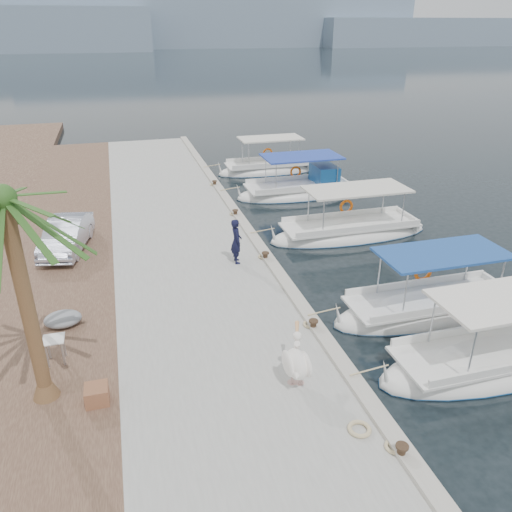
{
  "coord_description": "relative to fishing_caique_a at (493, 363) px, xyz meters",
  "views": [
    {
      "loc": [
        -5.35,
        -15.11,
        8.77
      ],
      "look_at": [
        -1.0,
        0.52,
        1.2
      ],
      "focal_mm": 35.0,
      "sensor_mm": 36.0,
      "label": 1
    }
  ],
  "objects": [
    {
      "name": "fishing_caique_c",
      "position": [
        0.25,
        9.89,
        -0.0
      ],
      "size": [
        7.57,
        2.38,
        2.83
      ],
      "color": "white",
      "rests_on": "ground"
    },
    {
      "name": "distant_hills",
      "position": [
        25.49,
        207.41,
        7.49
      ],
      "size": [
        330.0,
        60.0,
        18.0
      ],
      "color": "gray",
      "rests_on": "ground"
    },
    {
      "name": "mooring_bollards",
      "position": [
        -4.47,
        7.41,
        0.57
      ],
      "size": [
        0.28,
        20.28,
        0.33
      ],
      "color": "black",
      "rests_on": "concrete_quay"
    },
    {
      "name": "concrete_quay",
      "position": [
        -7.12,
        10.91,
        0.13
      ],
      "size": [
        6.0,
        40.0,
        0.5
      ],
      "primitive_type": "cube",
      "color": "#979792",
      "rests_on": "ground"
    },
    {
      "name": "rope_coil",
      "position": [
        -4.97,
        -1.67,
        0.43
      ],
      "size": [
        0.54,
        0.54,
        0.1
      ],
      "primitive_type": "torus",
      "color": "#C6B284",
      "rests_on": "concrete_quay"
    },
    {
      "name": "fishing_caique_b",
      "position": [
        -0.1,
        3.0,
        0.0
      ],
      "size": [
        6.86,
        2.19,
        2.83
      ],
      "color": "white",
      "rests_on": "ground"
    },
    {
      "name": "date_palm",
      "position": [
        -11.82,
        1.44,
        5.4
      ],
      "size": [
        4.6,
        4.6,
        5.98
      ],
      "color": "brown",
      "rests_on": "cobblestone_strip"
    },
    {
      "name": "fishing_caique_e",
      "position": [
        -0.22,
        21.14,
        0.0
      ],
      "size": [
        6.61,
        2.23,
        2.83
      ],
      "color": "white",
      "rests_on": "ground"
    },
    {
      "name": "wooden_crate",
      "position": [
        -10.62,
        0.88,
        0.6
      ],
      "size": [
        0.55,
        0.55,
        0.44
      ],
      "primitive_type": "cube",
      "color": "brown",
      "rests_on": "cobblestone_strip"
    },
    {
      "name": "fishing_caique_a",
      "position": [
        0.0,
        0.0,
        0.0
      ],
      "size": [
        7.06,
        2.29,
        2.83
      ],
      "color": "white",
      "rests_on": "ground"
    },
    {
      "name": "fisherman",
      "position": [
        -5.57,
        7.55,
        1.24
      ],
      "size": [
        0.43,
        0.64,
        1.74
      ],
      "primitive_type": "imported",
      "rotation": [
        0.0,
        0.0,
        1.54
      ],
      "color": "black",
      "rests_on": "concrete_quay"
    },
    {
      "name": "ground",
      "position": [
        -4.12,
        5.91,
        -0.12
      ],
      "size": [
        400.0,
        400.0,
        0.0
      ],
      "primitive_type": "plane",
      "color": "black",
      "rests_on": "ground"
    },
    {
      "name": "cobblestone_strip",
      "position": [
        -12.12,
        10.91,
        0.13
      ],
      "size": [
        4.0,
        40.0,
        0.5
      ],
      "primitive_type": "cube",
      "color": "#50362A",
      "rests_on": "ground"
    },
    {
      "name": "parked_car",
      "position": [
        -11.84,
        10.5,
        1.02
      ],
      "size": [
        2.08,
        4.07,
        1.28
      ],
      "primitive_type": "imported",
      "rotation": [
        0.0,
        0.0,
        -0.19
      ],
      "color": "silver",
      "rests_on": "cobblestone_strip"
    },
    {
      "name": "quay_curb",
      "position": [
        -4.34,
        10.91,
        0.44
      ],
      "size": [
        0.44,
        40.0,
        0.12
      ],
      "primitive_type": "cube",
      "color": "#A6A193",
      "rests_on": "concrete_quay"
    },
    {
      "name": "pelican",
      "position": [
        -5.78,
        0.26,
        1.03
      ],
      "size": [
        0.85,
        1.62,
        1.26
      ],
      "color": "tan",
      "rests_on": "concrete_quay"
    },
    {
      "name": "tarp_bundle",
      "position": [
        -11.65,
        4.69,
        0.58
      ],
      "size": [
        1.1,
        0.9,
        0.4
      ],
      "primitive_type": "ellipsoid",
      "color": "gray",
      "rests_on": "cobblestone_strip"
    },
    {
      "name": "fishing_caique_d",
      "position": [
        0.11,
        16.12,
        0.07
      ],
      "size": [
        7.06,
        2.61,
        2.83
      ],
      "color": "white",
      "rests_on": "ground"
    },
    {
      "name": "folding_table",
      "position": [
        -11.68,
        2.82,
        0.9
      ],
      "size": [
        0.55,
        0.55,
        0.73
      ],
      "color": "silver",
      "rests_on": "cobblestone_strip"
    }
  ]
}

